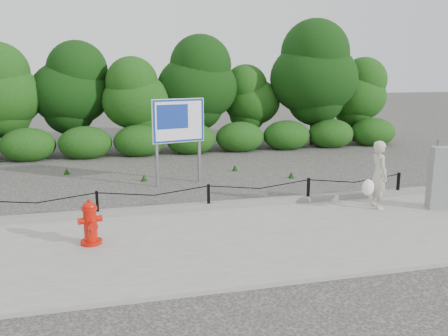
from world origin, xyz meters
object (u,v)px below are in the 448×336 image
utility_cabinet (441,178)px  advertising_sign (178,125)px  fire_hydrant (90,223)px  pedestrian (378,175)px

utility_cabinet → advertising_sign: advertising_sign is taller
utility_cabinet → fire_hydrant: bearing=-163.3°
fire_hydrant → utility_cabinet: (7.87, 0.38, 0.32)m
fire_hydrant → advertising_sign: 5.19m
fire_hydrant → utility_cabinet: 7.89m
pedestrian → advertising_sign: 5.58m
pedestrian → utility_cabinet: utility_cabinet is taller
fire_hydrant → utility_cabinet: bearing=-12.8°
advertising_sign → pedestrian: bearing=-54.4°
utility_cabinet → pedestrian: bearing=178.5°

